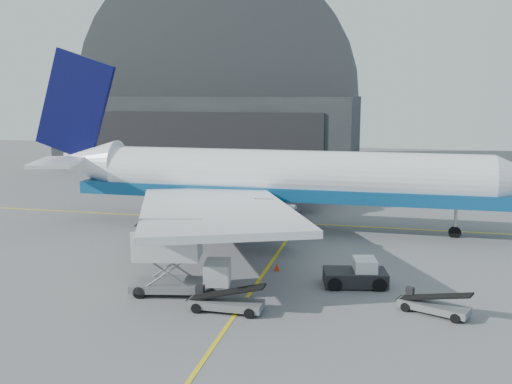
% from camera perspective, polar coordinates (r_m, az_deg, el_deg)
% --- Properties ---
extents(ground, '(200.00, 200.00, 0.00)m').
position_cam_1_polar(ground, '(37.88, -0.46, -9.89)').
color(ground, '#565659').
rests_on(ground, ground).
extents(taxi_lines, '(80.00, 42.12, 0.02)m').
position_cam_1_polar(taxi_lines, '(49.73, 2.96, -5.02)').
color(taxi_lines, yellow).
rests_on(taxi_lines, ground).
extents(hangar, '(50.00, 28.30, 28.00)m').
position_cam_1_polar(hangar, '(104.15, -3.95, 8.14)').
color(hangar, black).
rests_on(hangar, ground).
extents(airliner, '(49.41, 47.92, 17.34)m').
position_cam_1_polar(airliner, '(54.01, 1.51, 1.45)').
color(airliner, white).
rests_on(airliner, ground).
extents(catering_truck, '(6.68, 3.49, 4.37)m').
position_cam_1_polar(catering_truck, '(37.22, -7.95, -6.77)').
color(catering_truck, slate).
rests_on(catering_truck, ground).
extents(pushback_tug, '(4.54, 3.15, 1.93)m').
position_cam_1_polar(pushback_tug, '(39.31, 10.06, -8.18)').
color(pushback_tug, black).
rests_on(pushback_tug, ground).
extents(belt_loader_a, '(4.75, 1.74, 1.81)m').
position_cam_1_polar(belt_loader_a, '(34.54, -3.10, -10.93)').
color(belt_loader_a, slate).
rests_on(belt_loader_a, ground).
extents(belt_loader_b, '(4.31, 2.81, 1.64)m').
position_cam_1_polar(belt_loader_b, '(35.72, 17.27, -10.75)').
color(belt_loader_b, slate).
rests_on(belt_loader_b, ground).
extents(traffic_cone, '(0.37, 0.37, 0.54)m').
position_cam_1_polar(traffic_cone, '(42.02, 2.11, -7.50)').
color(traffic_cone, red).
rests_on(traffic_cone, ground).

